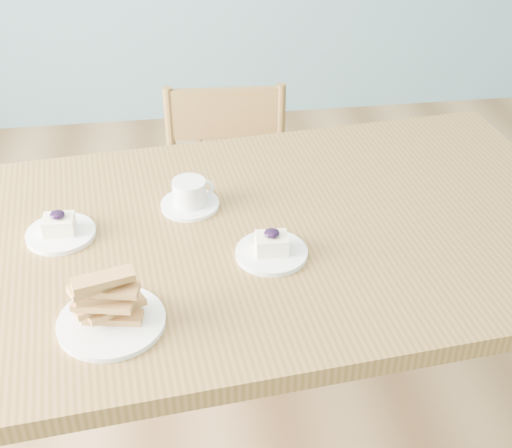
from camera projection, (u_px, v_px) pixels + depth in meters
name	position (u px, v px, depth m)	size (l,w,h in m)	color
room	(462.00, 33.00, 1.13)	(5.01, 5.01, 2.71)	#A97D4F
dining_table	(256.00, 259.00, 1.64)	(1.61, 1.02, 0.82)	brown
dining_chair	(229.00, 221.00, 2.31)	(0.41, 0.39, 0.85)	brown
cheesecake_plate_near	(272.00, 249.00, 1.51)	(0.15, 0.15, 0.06)	white
cheesecake_plate_far	(60.00, 230.00, 1.57)	(0.15, 0.15, 0.06)	white
coffee_cup	(190.00, 196.00, 1.66)	(0.14, 0.14, 0.07)	white
biscotti_plate	(109.00, 307.00, 1.32)	(0.20, 0.20, 0.12)	white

